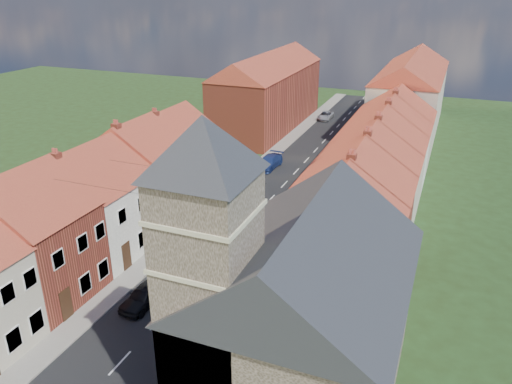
% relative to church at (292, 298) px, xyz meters
% --- Properties ---
extents(road, '(7.00, 90.00, 0.02)m').
position_rel_church_xyz_m(road, '(-9.36, 26.68, -5.87)').
color(road, black).
rests_on(road, ground).
extents(pavement_left, '(1.80, 90.00, 0.12)m').
position_rel_church_xyz_m(pavement_left, '(-13.76, 26.68, -5.82)').
color(pavement_left, '#A19A92').
rests_on(pavement_left, ground).
extents(pavement_right, '(1.80, 90.00, 0.12)m').
position_rel_church_xyz_m(pavement_right, '(-4.96, 26.68, -5.82)').
color(pavement_right, '#A19A92').
rests_on(pavement_right, ground).
extents(church, '(11.25, 14.25, 15.20)m').
position_rel_church_xyz_m(church, '(0.00, 0.00, 0.00)').
color(church, '#3A3428').
rests_on(church, ground).
extents(cottage_r_tudor, '(8.30, 5.20, 9.00)m').
position_rel_church_xyz_m(cottage_r_tudor, '(-0.09, 9.37, -1.41)').
color(cottage_r_tudor, beige).
rests_on(cottage_r_tudor, ground).
extents(cottage_r_white_near, '(8.30, 6.00, 9.00)m').
position_rel_church_xyz_m(cottage_r_white_near, '(-0.06, 14.77, -1.40)').
color(cottage_r_white_near, brown).
rests_on(cottage_r_white_near, ground).
extents(cottage_r_cream_mid, '(8.30, 5.20, 9.00)m').
position_rel_church_xyz_m(cottage_r_cream_mid, '(-0.06, 20.17, -1.40)').
color(cottage_r_cream_mid, beige).
rests_on(cottage_r_cream_mid, ground).
extents(cottage_r_pink, '(8.30, 6.00, 9.00)m').
position_rel_church_xyz_m(cottage_r_pink, '(-0.06, 25.57, -1.40)').
color(cottage_r_pink, beige).
rests_on(cottage_r_pink, ground).
extents(cottage_r_white_far, '(8.30, 5.20, 9.00)m').
position_rel_church_xyz_m(cottage_r_white_far, '(-0.06, 30.97, -1.40)').
color(cottage_r_white_far, white).
rests_on(cottage_r_white_far, ground).
extents(cottage_r_cream_far, '(8.30, 6.00, 9.00)m').
position_rel_church_xyz_m(cottage_r_cream_far, '(-0.06, 36.37, -1.40)').
color(cottage_r_cream_far, beige).
rests_on(cottage_r_cream_far, ground).
extents(cottage_l_cream, '(8.30, 6.30, 9.10)m').
position_rel_church_xyz_m(cottage_l_cream, '(-18.66, 2.22, -1.35)').
color(cottage_l_cream, brown).
rests_on(cottage_l_cream, ground).
extents(cottage_l_white, '(8.30, 6.90, 8.80)m').
position_rel_church_xyz_m(cottage_l_white, '(-18.66, 8.62, -1.51)').
color(cottage_l_white, white).
rests_on(cottage_l_white, ground).
extents(cottage_l_brick_mid, '(8.30, 5.70, 9.10)m').
position_rel_church_xyz_m(cottage_l_brick_mid, '(-18.66, 14.72, -1.35)').
color(cottage_l_brick_mid, brown).
rests_on(cottage_l_brick_mid, ground).
extents(cottage_l_pink, '(8.30, 6.30, 8.80)m').
position_rel_church_xyz_m(cottage_l_pink, '(-18.66, 20.52, -1.51)').
color(cottage_l_pink, beige).
rests_on(cottage_l_pink, ground).
extents(block_right_far, '(8.30, 24.20, 10.50)m').
position_rel_church_xyz_m(block_right_far, '(-0.06, 51.68, -0.58)').
color(block_right_far, beige).
rests_on(block_right_far, ground).
extents(block_left_far, '(8.30, 24.20, 10.50)m').
position_rel_church_xyz_m(block_left_far, '(-18.66, 46.68, -0.58)').
color(block_left_far, brown).
rests_on(block_left_far, ground).
extents(lamppost, '(0.88, 0.15, 6.00)m').
position_rel_church_xyz_m(lamppost, '(-13.17, 16.68, -2.34)').
color(lamppost, black).
rests_on(lamppost, pavement_left).
extents(car_near, '(1.94, 4.13, 1.37)m').
position_rel_church_xyz_m(car_near, '(-11.11, 3.88, -5.19)').
color(car_near, black).
rests_on(car_near, ground).
extents(car_mid, '(2.40, 4.97, 1.57)m').
position_rel_church_xyz_m(car_mid, '(-12.24, 20.54, -5.09)').
color(car_mid, '#B0B1B8').
rests_on(car_mid, ground).
extents(car_far, '(2.19, 4.81, 1.36)m').
position_rel_church_xyz_m(car_far, '(-12.56, 30.68, -5.19)').
color(car_far, navy).
rests_on(car_far, ground).
extents(car_distant, '(1.90, 4.09, 1.13)m').
position_rel_church_xyz_m(car_distant, '(-12.01, 53.55, -5.31)').
color(car_distant, '#B2B5BA').
rests_on(car_distant, ground).
extents(pedestrian_left, '(0.75, 0.56, 1.86)m').
position_rel_church_xyz_m(pedestrian_left, '(-14.23, 9.36, -4.83)').
color(pedestrian_left, black).
rests_on(pedestrian_left, pavement_left).
extents(pedestrian_right, '(0.93, 0.75, 1.80)m').
position_rel_church_xyz_m(pedestrian_right, '(-5.29, 4.02, -4.86)').
color(pedestrian_right, black).
rests_on(pedestrian_right, pavement_right).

